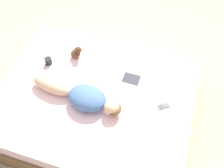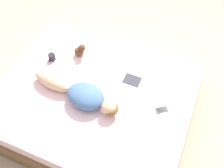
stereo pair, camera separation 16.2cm
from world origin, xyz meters
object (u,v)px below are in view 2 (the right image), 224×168
person (79,93)px  cell_phone (162,110)px  open_magazine (136,73)px  coffee_mug (52,57)px

person → cell_phone: size_ratio=7.21×
open_magazine → cell_phone: (0.38, 0.45, 0.00)m
coffee_mug → cell_phone: (0.18, 1.53, -0.04)m
coffee_mug → cell_phone: size_ratio=0.77×
cell_phone → open_magazine: bearing=-169.3°
person → coffee_mug: bearing=-116.5°
cell_phone → coffee_mug: bearing=-135.8°
coffee_mug → open_magazine: bearing=100.5°
person → open_magazine: size_ratio=2.21×
person → open_magazine: 0.77m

